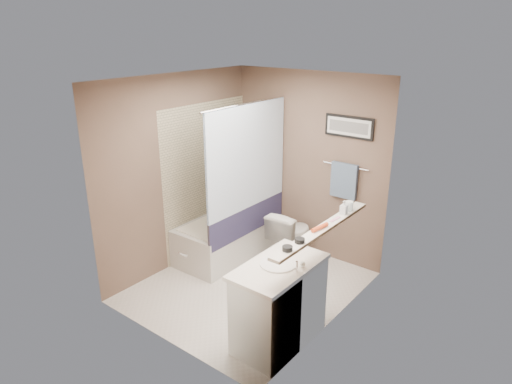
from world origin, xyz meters
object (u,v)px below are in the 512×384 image
Objects in this scene: soap_bottle at (344,207)px; hair_brush_front at (320,227)px; glass_jar at (349,206)px; candle_bowl_far at (300,240)px; bathtub at (229,236)px; vanity at (279,306)px; toilet at (291,235)px; candle_bowl_near at (287,248)px.

hair_brush_front is at bearing -90.00° from soap_bottle.
glass_jar is at bearing 90.00° from hair_brush_front.
soap_bottle reaches higher than candle_bowl_far.
bathtub is 1.95m from vanity.
toilet is at bearing 133.40° from hair_brush_front.
candle_bowl_far is at bearing 10.41° from vanity.
glass_jar is (0.19, 0.96, 0.77)m from vanity.
toilet is 2.07m from candle_bowl_near.
bathtub is 2.15× the size of toilet.
hair_brush_front is at bearing 65.15° from vanity.
candle_bowl_near is at bearing -90.00° from soap_bottle.
glass_jar is at bearing 90.00° from soap_bottle.
soap_bottle reaches higher than bathtub.
vanity reaches higher than toilet.
vanity is at bearing -171.07° from candle_bowl_far.
hair_brush_front is at bearing 131.18° from toilet.
bathtub is 6.82× the size of hair_brush_front.
bathtub is 16.67× the size of candle_bowl_near.
glass_jar is (1.03, -0.50, 0.82)m from toilet.
vanity is 10.00× the size of candle_bowl_far.
hair_brush_front reaches higher than bathtub.
toilet is 7.76× the size of candle_bowl_near.
glass_jar reaches higher than vanity.
candle_bowl_far is at bearing 90.00° from candle_bowl_near.
candle_bowl_far is 0.41× the size of hair_brush_front.
vanity is (1.60, -1.10, 0.15)m from bathtub.
toilet is at bearing 125.66° from candle_bowl_far.
hair_brush_front is 1.53× the size of soap_bottle.
vanity is 1.24m from glass_jar.
candle_bowl_near is 0.41× the size of hair_brush_front.
vanity is 9.00× the size of glass_jar.
bathtub is 2.36m from candle_bowl_near.
candle_bowl_far is at bearing -32.22° from bathtub.
soap_bottle is (1.03, -0.61, 0.84)m from toilet.
soap_bottle is (0.19, 0.84, 0.79)m from vanity.
hair_brush_front is 0.59m from glass_jar.
candle_bowl_near reaches higher than bathtub.
glass_jar reaches higher than hair_brush_front.
vanity is 4.09× the size of hair_brush_front.
toilet is 1.68m from vanity.
candle_bowl_near is at bearing 120.10° from toilet.
soap_bottle is at bearing 146.86° from toilet.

